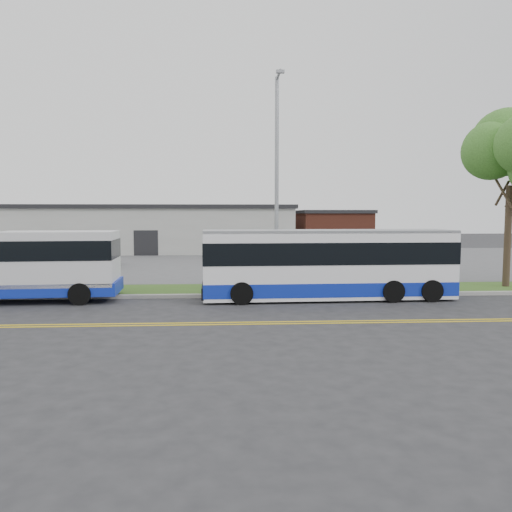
{
  "coord_description": "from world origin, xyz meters",
  "views": [
    {
      "loc": [
        0.77,
        -19.81,
        3.49
      ],
      "look_at": [
        2.07,
        2.94,
        1.6
      ],
      "focal_mm": 35.0,
      "sensor_mm": 36.0,
      "label": 1
    }
  ],
  "objects": [
    {
      "name": "transit_bus",
      "position": [
        4.9,
        0.55,
        1.45
      ],
      "size": [
        10.38,
        2.72,
        2.87
      ],
      "rotation": [
        0.0,
        0.0,
        0.03
      ],
      "color": "white",
      "rests_on": "ground"
    },
    {
      "name": "brick_wing",
      "position": [
        10.5,
        26.0,
        1.96
      ],
      "size": [
        6.3,
        7.3,
        3.9
      ],
      "color": "brown",
      "rests_on": "ground"
    },
    {
      "name": "tree_east",
      "position": [
        14.0,
        3.0,
        6.2
      ],
      "size": [
        5.2,
        5.2,
        8.33
      ],
      "color": "#3A271F",
      "rests_on": "verge"
    },
    {
      "name": "streetlight_near",
      "position": [
        3.0,
        2.73,
        5.23
      ],
      "size": [
        0.35,
        1.53,
        9.5
      ],
      "color": "gray",
      "rests_on": "verge"
    },
    {
      "name": "verge",
      "position": [
        0.0,
        2.9,
        0.05
      ],
      "size": [
        80.0,
        3.3,
        0.1
      ],
      "primitive_type": "cube",
      "color": "#3B551C",
      "rests_on": "ground"
    },
    {
      "name": "lane_line_north",
      "position": [
        0.0,
        -3.85,
        0.01
      ],
      "size": [
        70.0,
        0.12,
        0.01
      ],
      "primitive_type": "cube",
      "color": "gold",
      "rests_on": "ground"
    },
    {
      "name": "lane_line_south",
      "position": [
        0.0,
        -4.15,
        0.01
      ],
      "size": [
        70.0,
        0.12,
        0.01
      ],
      "primitive_type": "cube",
      "color": "gold",
      "rests_on": "ground"
    },
    {
      "name": "commercial_building",
      "position": [
        -6.0,
        27.0,
        2.18
      ],
      "size": [
        25.4,
        10.4,
        4.35
      ],
      "color": "#9E9E99",
      "rests_on": "ground"
    },
    {
      "name": "shuttle_bus",
      "position": [
        -6.78,
        0.65,
        1.51
      ],
      "size": [
        7.51,
        2.88,
        2.83
      ],
      "rotation": [
        0.0,
        0.0,
        0.06
      ],
      "color": "#0F25A3",
      "rests_on": "ground"
    },
    {
      "name": "parked_car_a",
      "position": [
        -11.75,
        9.31,
        0.91
      ],
      "size": [
        2.96,
        5.2,
        1.62
      ],
      "primitive_type": "imported",
      "rotation": [
        0.0,
        0.0,
        -0.27
      ],
      "color": "#B7BABF",
      "rests_on": "parking_lot"
    },
    {
      "name": "parked_car_b",
      "position": [
        -7.3,
        12.84,
        0.74
      ],
      "size": [
        2.04,
        4.5,
        1.28
      ],
      "primitive_type": "imported",
      "rotation": [
        0.0,
        0.0,
        0.06
      ],
      "color": "white",
      "rests_on": "parking_lot"
    },
    {
      "name": "parking_lot",
      "position": [
        0.0,
        17.0,
        0.05
      ],
      "size": [
        80.0,
        25.0,
        0.1
      ],
      "primitive_type": "cube",
      "color": "#4C4C4F",
      "rests_on": "ground"
    },
    {
      "name": "ground",
      "position": [
        0.0,
        0.0,
        0.0
      ],
      "size": [
        140.0,
        140.0,
        0.0
      ],
      "primitive_type": "plane",
      "color": "#28282B",
      "rests_on": "ground"
    },
    {
      "name": "curb",
      "position": [
        0.0,
        1.1,
        0.07
      ],
      "size": [
        80.0,
        0.3,
        0.15
      ],
      "primitive_type": "cube",
      "color": "#9E9B93",
      "rests_on": "ground"
    }
  ]
}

